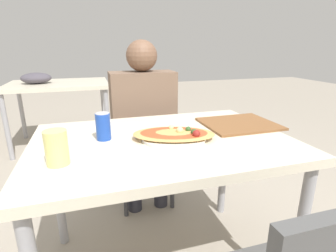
{
  "coord_description": "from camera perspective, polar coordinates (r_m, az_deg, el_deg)",
  "views": [
    {
      "loc": [
        -0.31,
        -1.1,
        1.16
      ],
      "look_at": [
        0.02,
        -0.01,
        0.8
      ],
      "focal_mm": 28.0,
      "sensor_mm": 36.0,
      "label": 1
    }
  ],
  "objects": [
    {
      "name": "chair_far_seated",
      "position": [
        1.98,
        -5.85,
        -1.66
      ],
      "size": [
        0.4,
        0.4,
        0.91
      ],
      "rotation": [
        0.0,
        0.0,
        3.14
      ],
      "color": "#4C4C4C",
      "rests_on": "ground_plane"
    },
    {
      "name": "dining_table",
      "position": [
        1.25,
        -1.13,
        -6.04
      ],
      "size": [
        1.17,
        0.81,
        0.74
      ],
      "color": "beige",
      "rests_on": "ground_plane"
    },
    {
      "name": "pizza_main",
      "position": [
        1.21,
        1.41,
        -1.96
      ],
      "size": [
        0.42,
        0.32,
        0.06
      ],
      "color": "white",
      "rests_on": "dining_table"
    },
    {
      "name": "background_table",
      "position": [
        3.3,
        -23.39,
        7.65
      ],
      "size": [
        1.1,
        0.8,
        0.86
      ],
      "color": "beige",
      "rests_on": "ground_plane"
    },
    {
      "name": "person_seated",
      "position": [
        1.82,
        -5.33,
        2.86
      ],
      "size": [
        0.44,
        0.24,
        1.19
      ],
      "rotation": [
        0.0,
        0.0,
        3.14
      ],
      "color": "#2D2D38",
      "rests_on": "ground_plane"
    },
    {
      "name": "soda_can",
      "position": [
        1.22,
        -13.93,
        -0.08
      ],
      "size": [
        0.07,
        0.07,
        0.12
      ],
      "color": "#1E47B2",
      "rests_on": "dining_table"
    },
    {
      "name": "serving_tray",
      "position": [
        1.47,
        15.17,
        0.47
      ],
      "size": [
        0.38,
        0.32,
        0.01
      ],
      "color": "brown",
      "rests_on": "dining_table"
    },
    {
      "name": "drink_glass",
      "position": [
        1.02,
        -23.1,
        -4.37
      ],
      "size": [
        0.08,
        0.08,
        0.13
      ],
      "color": "#E0DB7F",
      "rests_on": "dining_table"
    }
  ]
}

